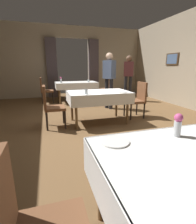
# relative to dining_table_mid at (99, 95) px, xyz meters

# --- Properties ---
(ground) EXTENTS (10.08, 10.08, 0.00)m
(ground) POSITION_rel_dining_table_mid_xyz_m (0.03, -0.16, -0.66)
(ground) COLOR brown
(wall_back) EXTENTS (6.40, 0.27, 3.00)m
(wall_back) POSITION_rel_dining_table_mid_xyz_m (0.03, 4.02, 0.85)
(wall_back) COLOR tan
(wall_back) RESTS_ON ground
(dining_table_mid) EXTENTS (1.43, 0.89, 0.75)m
(dining_table_mid) POSITION_rel_dining_table_mid_xyz_m (0.00, 0.00, 0.00)
(dining_table_mid) COLOR brown
(dining_table_mid) RESTS_ON ground
(dining_table_far) EXTENTS (1.55, 0.96, 0.75)m
(dining_table_far) POSITION_rel_dining_table_mid_xyz_m (-0.08, 2.69, 0.01)
(dining_table_far) COLOR brown
(dining_table_far) RESTS_ON ground
(chair_mid_left) EXTENTS (0.44, 0.44, 0.93)m
(chair_mid_left) POSITION_rel_dining_table_mid_xyz_m (-1.10, -0.05, -0.14)
(chair_mid_left) COLOR black
(chair_mid_left) RESTS_ON ground
(chair_mid_right) EXTENTS (0.44, 0.44, 0.93)m
(chair_mid_right) POSITION_rel_dining_table_mid_xyz_m (1.10, 0.12, -0.14)
(chair_mid_right) COLOR black
(chair_mid_right) RESTS_ON ground
(chair_far_left) EXTENTS (0.44, 0.44, 0.93)m
(chair_far_left) POSITION_rel_dining_table_mid_xyz_m (-1.24, 2.75, -0.14)
(chair_far_left) COLOR black
(chair_far_left) RESTS_ON ground
(chair_far_right) EXTENTS (0.44, 0.44, 0.93)m
(chair_far_right) POSITION_rel_dining_table_mid_xyz_m (1.08, 2.63, -0.14)
(chair_far_right) COLOR black
(chair_far_right) RESTS_ON ground
(flower_vase_near) EXTENTS (0.07, 0.07, 0.20)m
(flower_vase_near) POSITION_rel_dining_table_mid_xyz_m (-0.14, -2.68, 0.20)
(flower_vase_near) COLOR silver
(flower_vase_near) RESTS_ON dining_table_near
(plate_near_d) EXTENTS (0.23, 0.23, 0.01)m
(plate_near_d) POSITION_rel_dining_table_mid_xyz_m (-0.68, -2.64, 0.10)
(plate_near_d) COLOR white
(plate_near_d) RESTS_ON dining_table_near
(glass_mid_a) EXTENTS (0.07, 0.07, 0.11)m
(glass_mid_a) POSITION_rel_dining_table_mid_xyz_m (-0.37, -0.30, 0.14)
(glass_mid_a) COLOR silver
(glass_mid_a) RESTS_ON dining_table_mid
(plate_mid_b) EXTENTS (0.23, 0.23, 0.01)m
(plate_mid_b) POSITION_rel_dining_table_mid_xyz_m (0.48, -0.29, 0.10)
(plate_mid_b) COLOR white
(plate_mid_b) RESTS_ON dining_table_mid
(flower_vase_far) EXTENTS (0.07, 0.07, 0.21)m
(flower_vase_far) POSITION_rel_dining_table_mid_xyz_m (-0.65, 2.52, 0.20)
(flower_vase_far) COLOR silver
(flower_vase_far) RESTS_ON dining_table_far
(glass_far_b) EXTENTS (0.07, 0.07, 0.09)m
(glass_far_b) POSITION_rel_dining_table_mid_xyz_m (0.36, 2.48, 0.14)
(glass_far_b) COLOR silver
(glass_far_b) RESTS_ON dining_table_far
(person_waiter_by_doorway) EXTENTS (0.42, 0.37, 1.72)m
(person_waiter_by_doorway) POSITION_rel_dining_table_mid_xyz_m (1.90, 2.28, 0.37)
(person_waiter_by_doorway) COLOR black
(person_waiter_by_doorway) RESTS_ON ground
(person_diner_standing_aside) EXTENTS (0.36, 0.42, 1.72)m
(person_diner_standing_aside) POSITION_rel_dining_table_mid_xyz_m (0.72, 1.25, 0.37)
(person_diner_standing_aside) COLOR black
(person_diner_standing_aside) RESTS_ON ground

